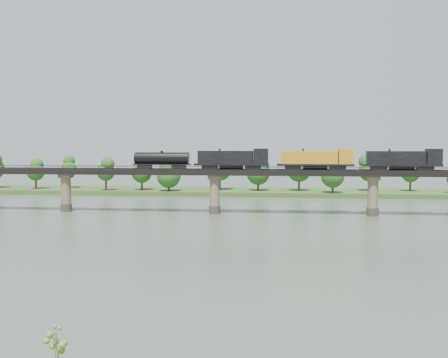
# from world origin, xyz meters

# --- Properties ---
(ground) EXTENTS (400.00, 400.00, 0.00)m
(ground) POSITION_xyz_m (0.00, 0.00, 0.00)
(ground) COLOR #3C4D3D
(ground) RESTS_ON ground
(far_bank) EXTENTS (300.00, 24.00, 1.60)m
(far_bank) POSITION_xyz_m (0.00, 85.00, 0.80)
(far_bank) COLOR #2E4D1E
(far_bank) RESTS_ON ground
(bridge) EXTENTS (236.00, 30.00, 11.50)m
(bridge) POSITION_xyz_m (0.00, 30.00, 5.46)
(bridge) COLOR #473A2D
(bridge) RESTS_ON ground
(bridge_superstructure) EXTENTS (220.00, 4.90, 0.75)m
(bridge_superstructure) POSITION_xyz_m (0.00, 30.00, 11.79)
(bridge_superstructure) COLOR black
(bridge_superstructure) RESTS_ON bridge
(far_treeline) EXTENTS (289.06, 17.54, 13.60)m
(far_treeline) POSITION_xyz_m (-8.21, 80.52, 8.83)
(far_treeline) COLOR #382619
(far_treeline) RESTS_ON far_bank
(freight_train) EXTENTS (78.01, 3.04, 5.37)m
(freight_train) POSITION_xyz_m (18.71, 30.00, 14.06)
(freight_train) COLOR black
(freight_train) RESTS_ON bridge
(sapling) EXTENTS (1.24, 1.24, 2.91)m
(sapling) POSITION_xyz_m (0.85, -72.00, 3.09)
(sapling) COLOR brown
(sapling) RESTS_ON near_bank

